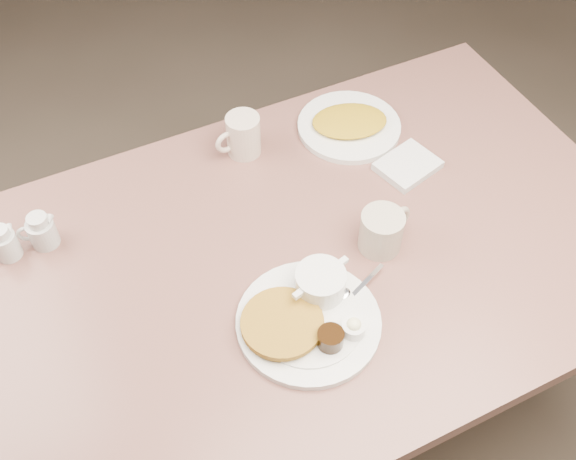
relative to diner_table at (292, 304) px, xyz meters
name	(u,v)px	position (x,y,z in m)	size (l,w,h in m)	color
diner_table	(292,304)	(0.00, 0.00, 0.00)	(1.50, 0.90, 0.75)	#84564C
main_plate	(308,313)	(-0.04, -0.14, 0.19)	(0.36, 0.34, 0.07)	silver
coffee_mug_near	(382,230)	(0.18, -0.05, 0.22)	(0.13, 0.11, 0.09)	#AFA591
napkin	(408,166)	(0.35, 0.11, 0.18)	(0.15, 0.13, 0.02)	silver
coffee_mug_far	(242,135)	(0.04, 0.33, 0.22)	(0.12, 0.09, 0.10)	beige
creamer_left	(4,244)	(-0.52, 0.26, 0.21)	(0.08, 0.06, 0.08)	silver
creamer_right	(41,231)	(-0.44, 0.26, 0.21)	(0.09, 0.07, 0.08)	beige
hash_plate	(349,125)	(0.29, 0.29, 0.18)	(0.31, 0.31, 0.04)	silver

